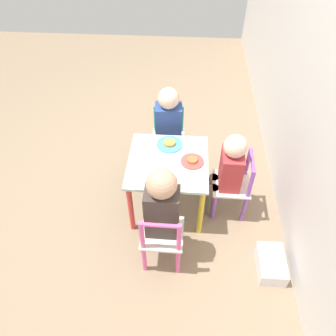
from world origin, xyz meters
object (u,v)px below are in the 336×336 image
Objects in this scene: plate_back at (192,161)px; kids_table at (168,169)px; chair_pink at (162,238)px; chair_teal at (169,139)px; child_right at (162,208)px; child_back at (228,169)px; child_left at (169,125)px; chair_purple at (234,186)px; storage_bin at (271,264)px; plate_right at (166,178)px; plate_left at (170,144)px.

kids_table is at bearing -90.00° from plate_back.
chair_teal is at bearing -88.01° from chair_pink.
child_right is (-0.06, 0.00, 0.22)m from chair_pink.
child_back is (-0.46, 0.41, 0.16)m from chair_pink.
chair_pink is 0.90m from child_left.
chair_pink is at bearing -44.86° from chair_purple.
chair_pink reaches higher than storage_bin.
chair_pink is 0.37m from plate_right.
chair_teal is 0.94m from chair_pink.
child_back is 0.44m from plate_left.
child_back is 3.85× the size of plate_left.
child_right reaches higher than plate_left.
chair_pink reaches higher than plate_back.
storage_bin is (0.96, 0.73, -0.20)m from chair_teal.
storage_bin is (0.08, 0.70, -0.42)m from child_right.
plate_left is at bearing -108.97° from chair_purple.
chair_purple is at bearing -138.98° from child_right.
plate_back is at bearing 45.00° from plate_left.
storage_bin is at bearing 54.82° from kids_table.
child_left is 3.78× the size of plate_right.
plate_right is 0.88m from storage_bin.
child_back is 0.93× the size of child_left.
chair_pink is at bearing -1.05° from plate_right.
child_left is at bearing -129.20° from chair_purple.
chair_pink is 0.65× the size of child_right.
chair_purple reaches higher than plate_back.
kids_table is 0.92m from storage_bin.
child_left is 0.95× the size of child_right.
child_right is at bearing -0.49° from plate_left.
chair_pink is 0.67m from plate_left.
child_left is 0.82m from child_right.
child_right is at bearing -48.70° from chair_purple.
kids_table is at bearing -125.18° from storage_bin.
child_left is (-0.88, -0.02, 0.19)m from chair_pink.
child_left is 4.13× the size of plate_left.
chair_teal is (-0.48, -0.50, 0.00)m from chair_purple.
child_left is 2.89× the size of storage_bin.
child_back reaches higher than chair_purple.
chair_purple is 0.17m from child_back.
storage_bin is at bearing 64.72° from plate_right.
chair_teal is at bearing -87.88° from child_right.
child_back is at bearing 89.03° from kids_table.
chair_teal is 0.91m from child_right.
chair_purple is 0.66m from child_right.
chair_purple reaches higher than storage_bin.
chair_pink is at bearing -91.83° from storage_bin.
child_left is (0.06, 0.00, 0.19)m from chair_teal.
child_back reaches higher than chair_pink.
storage_bin is (0.02, 0.70, -0.20)m from chair_pink.
child_left reaches higher than plate_back.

